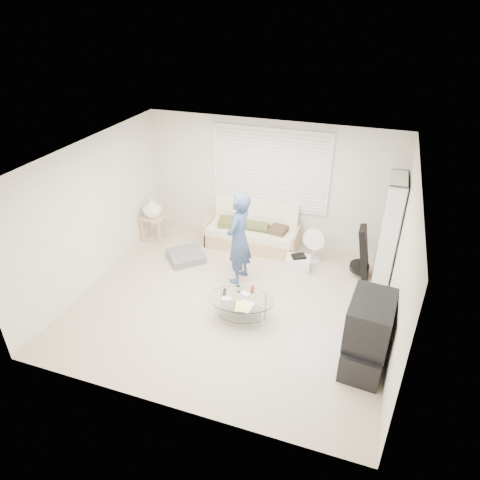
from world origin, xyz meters
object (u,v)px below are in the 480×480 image
at_px(coffee_table, 241,303).
at_px(futon_sofa, 252,233).
at_px(tv_unit, 367,334).
at_px(bookshelf, 389,229).

bearing_deg(coffee_table, futon_sofa, 103.02).
xyz_separation_m(futon_sofa, coffee_table, (0.52, -2.24, 0.02)).
relative_size(futon_sofa, coffee_table, 1.64).
relative_size(futon_sofa, tv_unit, 1.73).
xyz_separation_m(futon_sofa, tv_unit, (2.43, -2.57, 0.22)).
relative_size(bookshelf, coffee_table, 1.67).
bearing_deg(tv_unit, coffee_table, 170.03).
relative_size(bookshelf, tv_unit, 1.76).
height_order(futon_sofa, coffee_table, futon_sofa).
xyz_separation_m(bookshelf, tv_unit, (-0.13, -2.36, -0.42)).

